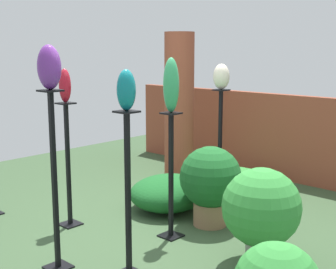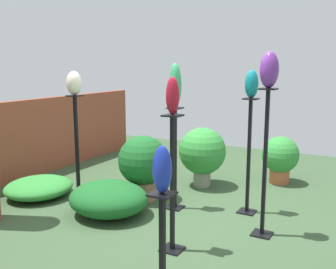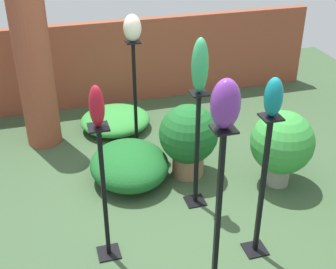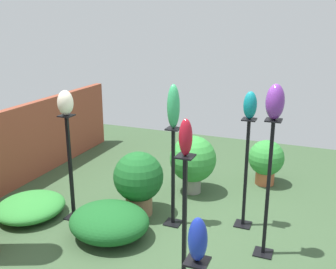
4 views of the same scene
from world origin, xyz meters
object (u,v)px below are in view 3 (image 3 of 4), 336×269
at_px(art_vase_jade, 200,66).
at_px(potted_plant_walkway_edge, 189,137).
at_px(art_vase_violet, 226,104).
at_px(art_vase_ruby, 97,106).
at_px(pedestal_teal, 262,194).
at_px(pedestal_jade, 197,155).
at_px(art_vase_ivory, 132,28).
at_px(art_vase_teal, 273,97).
at_px(pedestal_ivory, 135,101).
at_px(brick_pillar, 34,64).
at_px(pedestal_ruby, 105,200).
at_px(pedestal_violet, 217,224).
at_px(potted_plant_front_right, 282,144).

xyz_separation_m(art_vase_jade, potted_plant_walkway_edge, (0.09, 0.51, -1.02)).
relative_size(art_vase_violet, potted_plant_walkway_edge, 0.42).
height_order(art_vase_ruby, art_vase_violet, art_vase_violet).
distance_m(pedestal_teal, pedestal_jade, 0.87).
distance_m(art_vase_ivory, potted_plant_walkway_edge, 1.33).
bearing_deg(art_vase_teal, art_vase_violet, -148.08).
bearing_deg(potted_plant_walkway_edge, pedestal_ivory, 120.28).
bearing_deg(pedestal_jade, art_vase_teal, -70.64).
relative_size(brick_pillar, pedestal_ruby, 1.59).
distance_m(pedestal_ruby, art_vase_ivory, 2.07).
bearing_deg(potted_plant_walkway_edge, pedestal_teal, -81.40).
height_order(pedestal_violet, potted_plant_walkway_edge, pedestal_violet).
height_order(art_vase_ruby, art_vase_teal, art_vase_teal).
relative_size(art_vase_ruby, potted_plant_walkway_edge, 0.40).
bearing_deg(art_vase_ruby, art_vase_ivory, 69.39).
bearing_deg(art_vase_ruby, pedestal_ivory, 69.39).
xyz_separation_m(art_vase_ruby, art_vase_jade, (0.99, 0.50, 0.03)).
bearing_deg(pedestal_ivory, potted_plant_walkway_edge, -59.72).
bearing_deg(art_vase_teal, art_vase_ivory, 106.90).
distance_m(pedestal_teal, art_vase_ruby, 1.57).
relative_size(pedestal_jade, art_vase_teal, 3.90).
relative_size(art_vase_ivory, potted_plant_front_right, 0.35).
bearing_deg(art_vase_ivory, potted_plant_walkway_edge, -59.72).
bearing_deg(pedestal_jade, potted_plant_walkway_edge, 80.35).
distance_m(pedestal_jade, art_vase_ruby, 1.43).
height_order(pedestal_jade, potted_plant_front_right, pedestal_jade).
bearing_deg(potted_plant_front_right, brick_pillar, 145.51).
distance_m(art_vase_teal, potted_plant_front_right, 1.52).
xyz_separation_m(pedestal_ruby, pedestal_teal, (1.28, -0.32, 0.03)).
bearing_deg(art_vase_ruby, brick_pillar, 101.01).
distance_m(art_vase_ruby, art_vase_ivory, 1.86).
bearing_deg(pedestal_ivory, art_vase_jade, -74.77).
xyz_separation_m(art_vase_ivory, potted_plant_walkway_edge, (0.42, -0.73, -1.03)).
height_order(pedestal_teal, potted_plant_walkway_edge, pedestal_teal).
bearing_deg(pedestal_violet, brick_pillar, 112.35).
distance_m(pedestal_violet, art_vase_jade, 1.42).
distance_m(brick_pillar, art_vase_violet, 3.17).
distance_m(pedestal_jade, potted_plant_front_right, 0.98).
relative_size(pedestal_ruby, potted_plant_front_right, 1.52).
bearing_deg(brick_pillar, art_vase_jade, -50.36).
bearing_deg(potted_plant_walkway_edge, art_vase_ivory, 120.28).
distance_m(art_vase_teal, potted_plant_walkway_edge, 1.71).
bearing_deg(art_vase_violet, potted_plant_front_right, 45.14).
bearing_deg(pedestal_ivory, art_vase_ruby, -110.61).
bearing_deg(pedestal_violet, pedestal_jade, 78.13).
xyz_separation_m(pedestal_ivory, pedestal_teal, (0.63, -2.06, 0.00)).
bearing_deg(art_vase_ivory, art_vase_teal, -73.10).
height_order(pedestal_violet, art_vase_teal, art_vase_teal).
relative_size(pedestal_ruby, art_vase_ruby, 3.83).
height_order(brick_pillar, pedestal_teal, brick_pillar).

